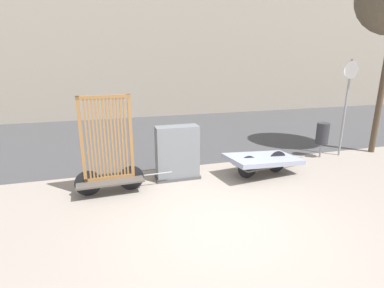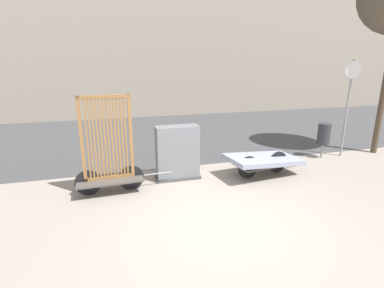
% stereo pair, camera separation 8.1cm
% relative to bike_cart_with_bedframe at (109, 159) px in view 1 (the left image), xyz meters
% --- Properties ---
extents(ground_plane, '(60.00, 60.00, 0.00)m').
position_rel_bike_cart_with_bedframe_xyz_m(ground_plane, '(1.88, -1.93, -0.79)').
color(ground_plane, gray).
extents(road_strip, '(56.00, 7.57, 0.01)m').
position_rel_bike_cart_with_bedframe_xyz_m(road_strip, '(1.88, 4.93, -0.78)').
color(road_strip, '#424244').
rests_on(road_strip, ground_plane).
extents(building_facade, '(48.00, 4.00, 9.08)m').
position_rel_bike_cart_with_bedframe_xyz_m(building_facade, '(1.88, 10.71, 3.75)').
color(building_facade, '#9E9384').
rests_on(building_facade, ground_plane).
extents(bike_cart_with_bedframe, '(2.15, 0.74, 2.16)m').
position_rel_bike_cart_with_bedframe_xyz_m(bike_cart_with_bedframe, '(0.00, 0.00, 0.00)').
color(bike_cart_with_bedframe, '#4C4742').
rests_on(bike_cart_with_bedframe, ground_plane).
extents(bike_cart_with_mattress, '(2.42, 1.27, 0.57)m').
position_rel_bike_cart_with_bedframe_xyz_m(bike_cart_with_mattress, '(3.76, 0.00, -0.39)').
color(bike_cart_with_mattress, '#4C4742').
rests_on(bike_cart_with_mattress, ground_plane).
extents(utility_cabinet, '(1.09, 0.47, 1.33)m').
position_rel_bike_cart_with_bedframe_xyz_m(utility_cabinet, '(1.62, 0.39, -0.17)').
color(utility_cabinet, '#4C4C4C').
rests_on(utility_cabinet, ground_plane).
extents(trash_bin, '(0.36, 0.36, 1.05)m').
position_rel_bike_cart_with_bedframe_xyz_m(trash_bin, '(6.14, 0.79, -0.06)').
color(trash_bin, gray).
rests_on(trash_bin, ground_plane).
extents(sign_post, '(0.50, 0.06, 2.86)m').
position_rel_bike_cart_with_bedframe_xyz_m(sign_post, '(6.83, 0.78, 1.01)').
color(sign_post, gray).
rests_on(sign_post, ground_plane).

